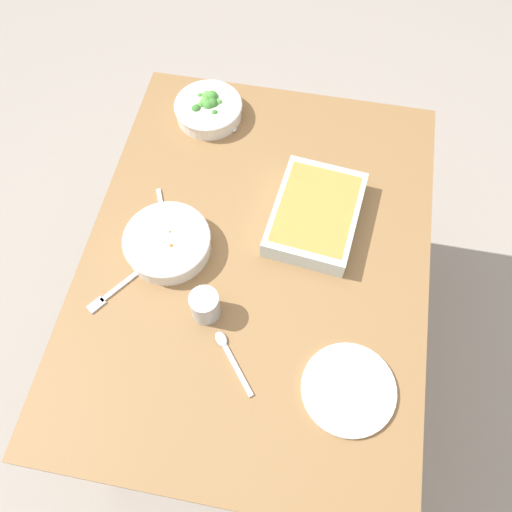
% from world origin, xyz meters
% --- Properties ---
extents(ground_plane, '(6.00, 6.00, 0.00)m').
position_xyz_m(ground_plane, '(0.00, 0.00, 0.00)').
color(ground_plane, '#9E9389').
extents(dining_table, '(1.20, 0.90, 0.74)m').
position_xyz_m(dining_table, '(0.00, 0.00, 0.65)').
color(dining_table, olive).
rests_on(dining_table, ground_plane).
extents(stew_bowl, '(0.23, 0.23, 0.06)m').
position_xyz_m(stew_bowl, '(0.02, -0.23, 0.77)').
color(stew_bowl, white).
rests_on(stew_bowl, dining_table).
extents(broccoli_bowl, '(0.20, 0.20, 0.07)m').
position_xyz_m(broccoli_bowl, '(-0.45, -0.23, 0.77)').
color(broccoli_bowl, white).
rests_on(broccoli_bowl, dining_table).
extents(baking_dish, '(0.32, 0.25, 0.06)m').
position_xyz_m(baking_dish, '(-0.14, 0.14, 0.77)').
color(baking_dish, silver).
rests_on(baking_dish, dining_table).
extents(drink_cup, '(0.07, 0.07, 0.08)m').
position_xyz_m(drink_cup, '(0.18, -0.09, 0.78)').
color(drink_cup, '#B2BCC6').
rests_on(drink_cup, dining_table).
extents(side_plate, '(0.22, 0.22, 0.01)m').
position_xyz_m(side_plate, '(0.30, 0.27, 0.75)').
color(side_plate, white).
rests_on(side_plate, dining_table).
extents(spoon_by_stew, '(0.17, 0.09, 0.01)m').
position_xyz_m(spoon_by_stew, '(-0.05, -0.26, 0.74)').
color(spoon_by_stew, silver).
rests_on(spoon_by_stew, dining_table).
extents(spoon_by_broccoli, '(0.10, 0.16, 0.01)m').
position_xyz_m(spoon_by_broccoli, '(-0.43, -0.19, 0.74)').
color(spoon_by_broccoli, silver).
rests_on(spoon_by_broccoli, dining_table).
extents(spoon_spare, '(0.15, 0.13, 0.01)m').
position_xyz_m(spoon_spare, '(0.27, -0.01, 0.74)').
color(spoon_spare, silver).
rests_on(spoon_spare, dining_table).
extents(fork_on_table, '(0.15, 0.12, 0.01)m').
position_xyz_m(fork_on_table, '(0.17, -0.34, 0.74)').
color(fork_on_table, silver).
rests_on(fork_on_table, dining_table).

